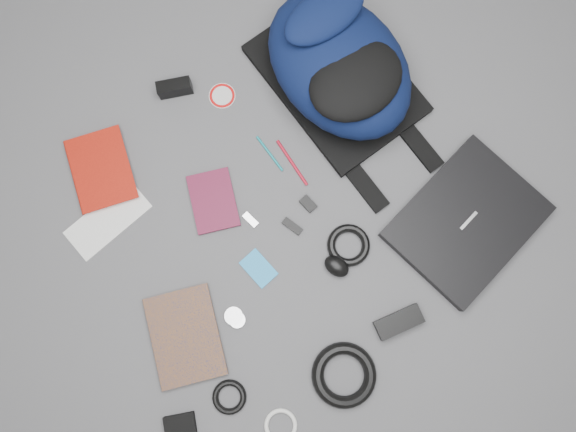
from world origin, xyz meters
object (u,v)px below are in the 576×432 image
laptop (466,222)px  pouch (181,430)px  backpack (339,65)px  textbook_red (73,178)px  power_brick (399,322)px  compact_camera (175,88)px  mouse (337,266)px  dvd_case (213,201)px  comic_book (152,345)px

laptop → pouch: bearing=169.3°
backpack → laptop: backpack is taller
textbook_red → power_brick: size_ratio=1.73×
compact_camera → pouch: bearing=-98.8°
mouse → power_brick: mouse is taller
dvd_case → power_brick: (0.26, -0.55, 0.01)m
dvd_case → compact_camera: compact_camera is taller
mouse → pouch: mouse is taller
backpack → dvd_case: bearing=-170.8°
textbook_red → compact_camera: 0.39m
power_brick → pouch: power_brick is taller
textbook_red → mouse: 0.78m
power_brick → pouch: size_ratio=1.58×
backpack → pouch: size_ratio=6.44×
dvd_case → mouse: size_ratio=2.34×
comic_book → dvd_case: comic_book is taller
comic_book → mouse: (0.54, -0.08, 0.01)m
comic_book → pouch: pouch is taller
backpack → compact_camera: (-0.41, 0.21, -0.08)m
comic_book → dvd_case: 0.42m
laptop → power_brick: size_ratio=3.04×
mouse → textbook_red: bearing=107.6°
laptop → dvd_case: laptop is taller
textbook_red → comic_book: (-0.03, -0.52, -0.00)m
textbook_red → dvd_case: 0.40m
backpack → comic_book: (-0.83, -0.38, -0.10)m
pouch → compact_camera: bearing=61.3°
dvd_case → laptop: bearing=-18.4°
compact_camera → comic_book: bearing=-104.7°
laptop → textbook_red: size_ratio=1.76×
textbook_red → dvd_case: textbook_red is taller
mouse → pouch: (-0.58, -0.15, -0.01)m
backpack → compact_camera: size_ratio=5.37×
textbook_red → mouse: bearing=-36.3°
laptop → pouch: size_ratio=4.80×
laptop → power_brick: 0.34m
backpack → dvd_case: (-0.49, -0.12, -0.10)m
dvd_case → mouse: 0.39m
laptop → dvd_case: (-0.57, 0.42, -0.01)m
laptop → comic_book: 0.92m
pouch → dvd_case: bearing=52.0°
textbook_red → pouch: bearing=-82.2°
textbook_red → comic_book: bearing=-80.1°
comic_book → compact_camera: size_ratio=2.56×
backpack → pouch: 1.07m
laptop → compact_camera: (-0.50, 0.76, 0.01)m
backpack → power_brick: 0.72m
compact_camera → backpack: bearing=-7.4°
backpack → power_brick: bearing=-113.7°
textbook_red → compact_camera: compact_camera is taller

